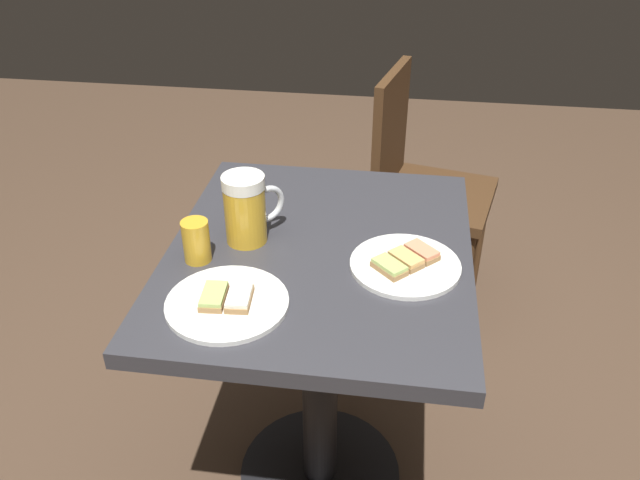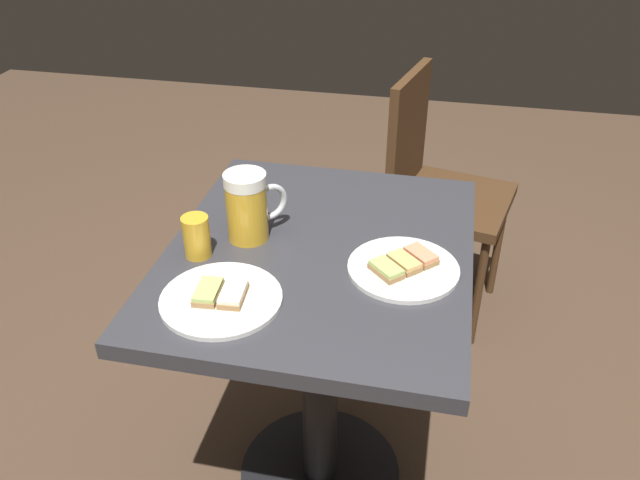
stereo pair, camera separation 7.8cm
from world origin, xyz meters
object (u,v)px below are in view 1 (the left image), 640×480
object	(u,v)px
cafe_chair	(417,179)
beer_glass_small	(196,241)
plate_far	(227,302)
beer_mug	(247,209)
plate_near	(405,264)

from	to	relation	value
cafe_chair	beer_glass_small	bearing A→B (deg)	-14.02
plate_far	beer_glass_small	world-z (taller)	beer_glass_small
cafe_chair	beer_mug	bearing A→B (deg)	-11.75
beer_glass_small	plate_far	bearing A→B (deg)	-144.59
plate_near	beer_glass_small	size ratio (longest dim) A/B	2.50
plate_near	beer_mug	world-z (taller)	beer_mug
beer_mug	plate_near	bearing A→B (deg)	-99.74
plate_near	cafe_chair	size ratio (longest dim) A/B	0.26
beer_glass_small	plate_near	bearing A→B (deg)	-85.63
plate_far	beer_mug	distance (m)	0.24
plate_near	beer_glass_small	xyz separation A→B (m)	(-0.03, 0.43, 0.04)
beer_glass_small	cafe_chair	world-z (taller)	cafe_chair
plate_near	cafe_chair	world-z (taller)	cafe_chair
beer_mug	cafe_chair	distance (m)	0.97
plate_near	beer_glass_small	world-z (taller)	beer_glass_small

